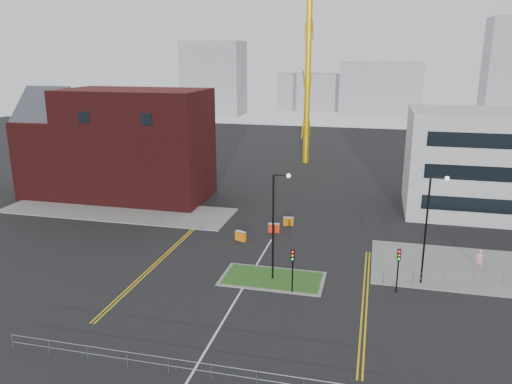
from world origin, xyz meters
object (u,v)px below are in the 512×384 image
(streetlamp_island, at_px, (276,218))
(traffic_light_island, at_px, (293,263))
(tower_crane, at_px, (347,9))
(pedestrian, at_px, (480,260))

(streetlamp_island, height_order, traffic_light_island, streetlamp_island)
(tower_crane, relative_size, traffic_light_island, 14.52)
(tower_crane, xyz_separation_m, pedestrian, (15.16, -41.02, -24.09))
(streetlamp_island, bearing_deg, pedestrian, 19.68)
(streetlamp_island, distance_m, traffic_light_island, 3.92)
(streetlamp_island, height_order, pedestrian, streetlamp_island)
(traffic_light_island, distance_m, pedestrian, 17.20)
(traffic_light_island, relative_size, pedestrian, 1.93)
(tower_crane, relative_size, streetlamp_island, 5.77)
(tower_crane, height_order, pedestrian, tower_crane)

